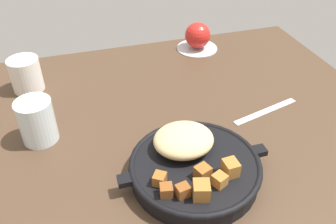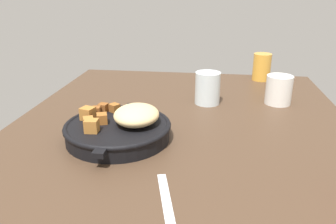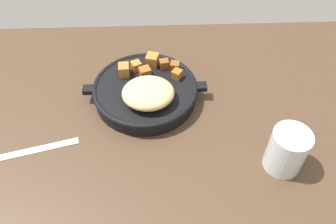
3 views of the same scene
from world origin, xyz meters
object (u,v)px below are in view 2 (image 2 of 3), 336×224
at_px(butter_knife, 167,204).
at_px(juice_glass_amber, 262,67).
at_px(water_glass_tall, 208,88).
at_px(ceramic_mug_white, 279,90).
at_px(cast_iron_skillet, 120,127).

height_order(butter_knife, juice_glass_amber, juice_glass_amber).
bearing_deg(butter_knife, juice_glass_amber, 148.61).
bearing_deg(water_glass_tall, juice_glass_amber, 146.18).
height_order(butter_knife, ceramic_mug_white, ceramic_mug_white).
height_order(ceramic_mug_white, water_glass_tall, water_glass_tall).
bearing_deg(juice_glass_amber, water_glass_tall, -33.82).
distance_m(butter_knife, juice_glass_amber, 0.84).
bearing_deg(cast_iron_skillet, ceramic_mug_white, 126.54).
xyz_separation_m(ceramic_mug_white, juice_glass_amber, (-0.26, -0.02, 0.01)).
bearing_deg(water_glass_tall, ceramic_mug_white, 96.86).
bearing_deg(juice_glass_amber, ceramic_mug_white, 3.82).
distance_m(ceramic_mug_white, juice_glass_amber, 0.27).
xyz_separation_m(water_glass_tall, juice_glass_amber, (-0.29, 0.19, 0.00)).
bearing_deg(butter_knife, cast_iron_skillet, -163.22).
height_order(ceramic_mug_white, juice_glass_amber, juice_glass_amber).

